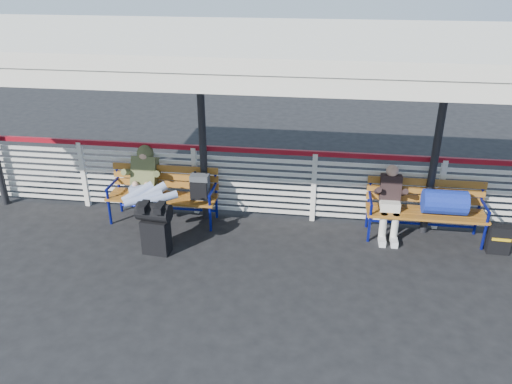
# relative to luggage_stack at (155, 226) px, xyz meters

# --- Properties ---
(ground) EXTENTS (60.00, 60.00, 0.00)m
(ground) POSITION_rel_luggage_stack_xyz_m (2.27, -0.54, -0.45)
(ground) COLOR black
(ground) RESTS_ON ground
(fence) EXTENTS (12.08, 0.08, 1.24)m
(fence) POSITION_rel_luggage_stack_xyz_m (2.27, 1.36, 0.22)
(fence) COLOR silver
(fence) RESTS_ON ground
(canopy) EXTENTS (12.60, 3.60, 3.16)m
(canopy) POSITION_rel_luggage_stack_xyz_m (2.27, 0.33, 2.60)
(canopy) COLOR silver
(canopy) RESTS_ON ground
(luggage_stack) EXTENTS (0.52, 0.32, 0.82)m
(luggage_stack) POSITION_rel_luggage_stack_xyz_m (0.00, 0.00, 0.00)
(luggage_stack) COLOR black
(luggage_stack) RESTS_ON ground
(bench_left) EXTENTS (1.80, 0.56, 0.92)m
(bench_left) POSITION_rel_luggage_stack_xyz_m (-0.04, 1.04, 0.14)
(bench_left) COLOR #9F611E
(bench_left) RESTS_ON ground
(bench_right) EXTENTS (1.80, 0.56, 0.92)m
(bench_right) POSITION_rel_luggage_stack_xyz_m (4.16, 1.02, 0.17)
(bench_right) COLOR #9F611E
(bench_right) RESTS_ON ground
(traveler_man) EXTENTS (0.94, 1.64, 0.77)m
(traveler_man) POSITION_rel_luggage_stack_xyz_m (-0.35, 0.69, 0.26)
(traveler_man) COLOR #9CABD1
(traveler_man) RESTS_ON ground
(companion_person) EXTENTS (0.32, 0.66, 1.15)m
(companion_person) POSITION_rel_luggage_stack_xyz_m (3.46, 1.02, 0.15)
(companion_person) COLOR beige
(companion_person) RESTS_ON ground
(suitcase_side) EXTENTS (0.33, 0.21, 0.44)m
(suitcase_side) POSITION_rel_luggage_stack_xyz_m (5.06, 0.72, -0.22)
(suitcase_side) COLOR black
(suitcase_side) RESTS_ON ground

